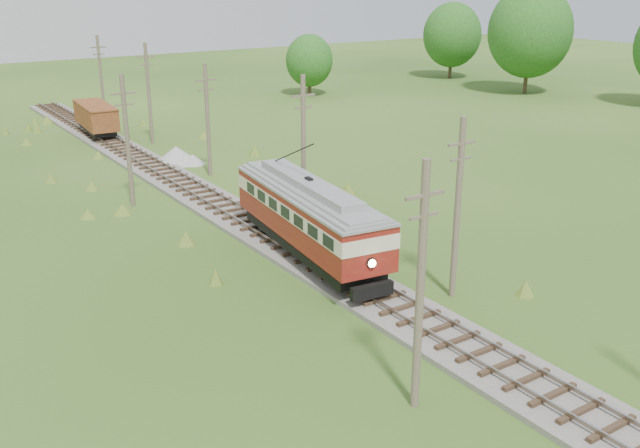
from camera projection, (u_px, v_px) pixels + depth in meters
railbed_main at (235, 215)px, 44.73m from camera, size 3.60×96.00×0.57m
streetcar at (309, 212)px, 37.14m from camera, size 4.57×13.17×5.96m
gondola at (96, 117)px, 66.25m from camera, size 3.06×7.90×2.57m
gravel_pile at (179, 155)px, 57.66m from camera, size 3.75×3.98×1.37m
utility_pole_r_2 at (458, 207)px, 32.47m from camera, size 1.60×0.30×8.60m
utility_pole_r_3 at (303, 149)px, 42.57m from camera, size 1.60×0.30×9.00m
utility_pole_r_4 at (208, 119)px, 52.79m from camera, size 1.60×0.30×8.40m
utility_pole_r_5 at (149, 93)px, 63.13m from camera, size 1.60×0.30×8.90m
utility_pole_r_6 at (101, 77)px, 73.28m from camera, size 1.60×0.30×8.70m
utility_pole_l_a at (420, 286)px, 23.77m from camera, size 1.60×0.30×9.00m
utility_pole_l_b at (127, 140)px, 45.70m from camera, size 1.60×0.30×8.60m
tree_right_4 at (530, 31)px, 89.28m from camera, size 10.50×10.50×13.53m
tree_right_5 at (452, 35)px, 103.42m from camera, size 8.40×8.40×10.82m
tree_mid_b at (309, 61)px, 88.89m from camera, size 5.88×5.88×7.57m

